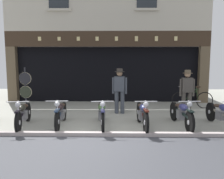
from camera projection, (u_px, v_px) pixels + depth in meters
ground at (98, 152)px, 5.54m from camera, size 21.40×22.00×0.18m
shop_facade at (109, 63)px, 13.20m from camera, size 9.70×4.42×6.73m
motorcycle_left at (23, 114)px, 7.38m from camera, size 0.62×1.92×0.90m
motorcycle_center_left at (61, 113)px, 7.50m from camera, size 0.62×1.99×0.90m
motorcycle_center at (102, 113)px, 7.41m from camera, size 0.62×2.04×0.91m
motorcycle_center_right at (142, 114)px, 7.31m from camera, size 0.62×2.00×0.92m
motorcycle_right at (181, 113)px, 7.44m from camera, size 0.62×2.04×0.91m
motorcycle_far_right at (221, 114)px, 7.37m from camera, size 0.62×2.03×0.91m
salesman_left at (120, 88)px, 9.13m from camera, size 0.56×0.36×1.69m
shopkeeper_center at (187, 89)px, 9.16m from camera, size 0.56×0.36×1.64m
tyre_sign_pole at (25, 86)px, 10.02m from camera, size 0.51×0.06×1.71m
advert_board_near at (159, 69)px, 11.62m from camera, size 0.69×0.03×0.99m
leaning_bicycle at (192, 99)px, 10.19m from camera, size 1.72×0.50×0.94m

